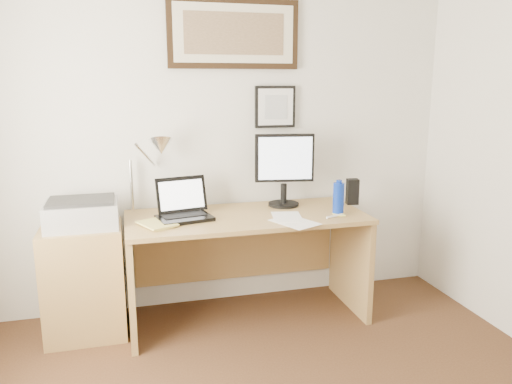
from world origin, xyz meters
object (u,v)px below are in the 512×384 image
object	(u,v)px
book	(144,227)
lcd_monitor	(284,166)
side_cabinet	(85,282)
laptop	(184,209)
water_bottle	(338,199)
printer	(82,213)
desk	(244,244)

from	to	relation	value
book	lcd_monitor	distance (m)	1.09
side_cabinet	laptop	distance (m)	0.79
side_cabinet	water_bottle	size ratio (longest dim) A/B	3.39
side_cabinet	book	distance (m)	0.58
laptop	side_cabinet	bearing A→B (deg)	178.60
water_bottle	laptop	distance (m)	1.04
lcd_monitor	laptop	bearing A→B (deg)	-169.23
side_cabinet	printer	bearing A→B (deg)	35.68
water_bottle	side_cabinet	bearing A→B (deg)	173.62
desk	water_bottle	bearing A→B (deg)	-20.21
book	printer	size ratio (longest dim) A/B	0.55
laptop	desk	bearing A→B (deg)	6.96
laptop	printer	size ratio (longest dim) A/B	0.87
water_bottle	desk	size ratio (longest dim) A/B	0.13
book	lcd_monitor	xyz separation A→B (m)	(1.00, 0.32, 0.28)
side_cabinet	lcd_monitor	xyz separation A→B (m)	(1.39, 0.12, 0.68)
book	desk	size ratio (longest dim) A/B	0.15
desk	printer	bearing A→B (deg)	-178.73
side_cabinet	water_bottle	distance (m)	1.76
side_cabinet	water_bottle	bearing A→B (deg)	-6.38
water_bottle	laptop	size ratio (longest dim) A/B	0.56
lcd_monitor	printer	world-z (taller)	lcd_monitor
side_cabinet	water_bottle	xyz separation A→B (m)	(1.67, -0.19, 0.49)
side_cabinet	desk	world-z (taller)	desk
side_cabinet	printer	distance (m)	0.45
side_cabinet	desk	distance (m)	1.08
side_cabinet	printer	size ratio (longest dim) A/B	1.66
side_cabinet	desk	bearing A→B (deg)	1.89
side_cabinet	laptop	world-z (taller)	laptop
water_bottle	book	xyz separation A→B (m)	(-1.29, -0.00, -0.10)
book	desk	distance (m)	0.76
book	laptop	size ratio (longest dim) A/B	0.64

